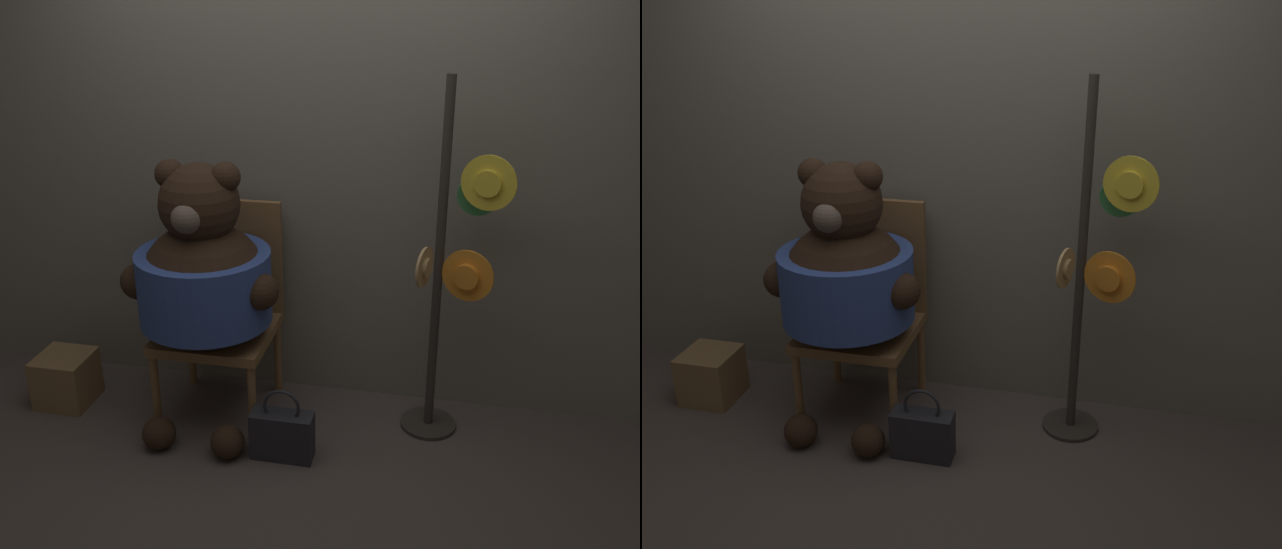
% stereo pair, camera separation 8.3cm
% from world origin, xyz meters
% --- Properties ---
extents(ground_plane, '(14.00, 14.00, 0.00)m').
position_xyz_m(ground_plane, '(0.00, 0.00, 0.00)').
color(ground_plane, '#4C423D').
extents(wall_back, '(8.00, 0.10, 2.53)m').
position_xyz_m(wall_back, '(0.00, 0.55, 1.27)').
color(wall_back, slate).
rests_on(wall_back, ground_plane).
extents(chair, '(0.55, 0.54, 1.09)m').
position_xyz_m(chair, '(-0.45, 0.26, 0.57)').
color(chair, brown).
rests_on(chair, ground_plane).
extents(teddy_bear, '(0.77, 0.69, 1.36)m').
position_xyz_m(teddy_bear, '(-0.47, 0.07, 0.80)').
color(teddy_bear, black).
rests_on(teddy_bear, ground_plane).
extents(hat_display_rack, '(0.45, 0.40, 1.75)m').
position_xyz_m(hat_display_rack, '(0.69, 0.22, 0.83)').
color(hat_display_rack, '#332D28').
rests_on(hat_display_rack, ground_plane).
extents(handbag_on_ground, '(0.29, 0.12, 0.37)m').
position_xyz_m(handbag_on_ground, '(-0.04, -0.15, 0.13)').
color(handbag_on_ground, '#232328').
rests_on(handbag_on_ground, ground_plane).
extents(wooden_crate, '(0.27, 0.27, 0.27)m').
position_xyz_m(wooden_crate, '(-1.29, 0.09, 0.14)').
color(wooden_crate, brown).
rests_on(wooden_crate, ground_plane).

